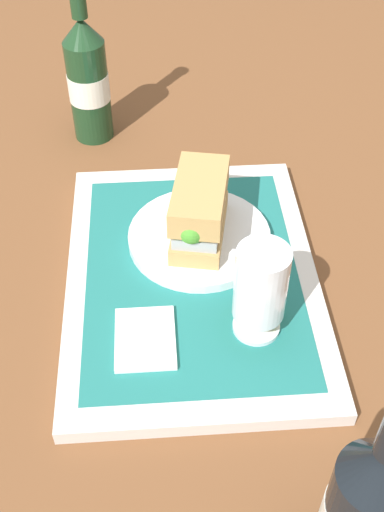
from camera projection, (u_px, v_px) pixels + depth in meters
ground_plane at (192, 283)px, 0.84m from camera, size 3.00×3.00×0.00m
tray at (192, 278)px, 0.83m from camera, size 0.44×0.32×0.02m
placemat at (192, 272)px, 0.82m from camera, size 0.38×0.27×0.00m
plate at (199, 237)px, 0.86m from camera, size 0.19×0.19×0.01m
sandwich at (199, 211)px, 0.82m from camera, size 0.14×0.09×0.08m
beer_glass at (260, 290)px, 0.71m from camera, size 0.06×0.06×0.12m
napkin_folded at (145, 338)px, 0.74m from camera, size 0.09×0.07×0.01m
beer_bottle at (363, 511)px, 0.52m from camera, size 0.07×0.07×0.27m
second_bottle at (88, 78)px, 1.00m from camera, size 0.07×0.07×0.27m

